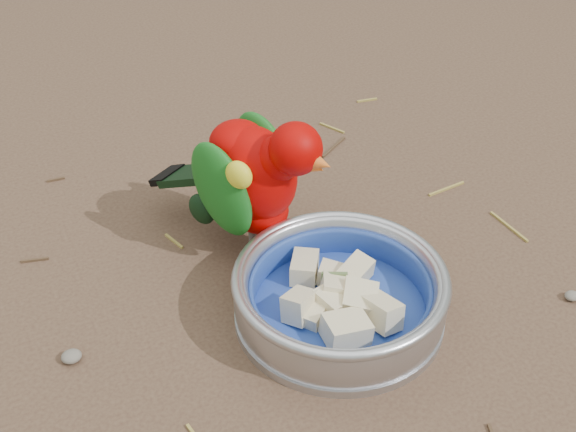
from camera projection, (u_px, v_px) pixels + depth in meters
name	position (u px, v px, depth m)	size (l,w,h in m)	color
ground	(288.00, 319.00, 0.87)	(60.00, 60.00, 0.00)	brown
food_bowl	(339.00, 312.00, 0.87)	(0.23, 0.23, 0.02)	#B2B2BA
bowl_wall	(340.00, 292.00, 0.85)	(0.23, 0.23, 0.04)	#B2B2BA
fruit_wedges	(340.00, 297.00, 0.85)	(0.14, 0.14, 0.03)	beige
lory_parrot	(255.00, 186.00, 0.91)	(0.11, 0.23, 0.18)	#A90100
ground_debris	(224.00, 283.00, 0.91)	(0.90, 0.80, 0.01)	#9E883D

